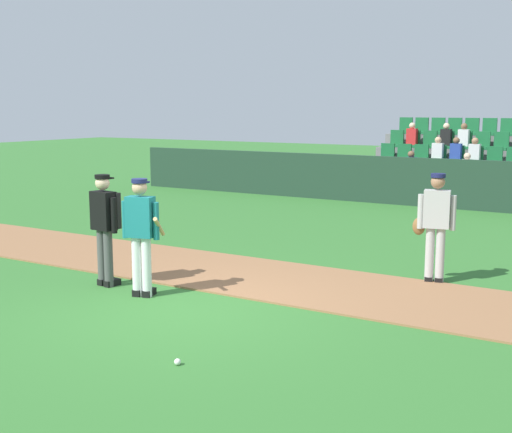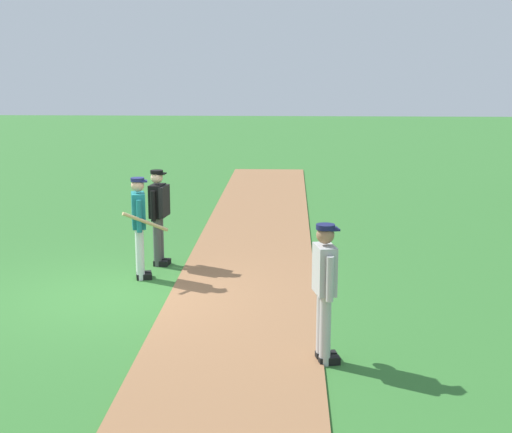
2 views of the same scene
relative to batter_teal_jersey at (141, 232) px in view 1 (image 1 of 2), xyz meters
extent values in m
plane|color=#33702D|center=(0.88, -0.22, -0.97)|extent=(80.00, 80.00, 0.00)
cube|color=#936642|center=(0.88, 1.82, -0.95)|extent=(28.00, 2.35, 0.03)
cube|color=#1E3828|center=(0.88, 11.20, -0.28)|extent=(20.00, 0.16, 1.38)
cube|color=slate|center=(0.88, 13.50, -0.82)|extent=(5.00, 3.80, 0.30)
cube|color=slate|center=(0.88, 12.22, -0.47)|extent=(4.90, 0.85, 0.40)
cube|color=#196033|center=(-1.05, 12.12, -0.22)|extent=(0.44, 0.40, 0.08)
cube|color=#196033|center=(-1.05, 12.34, 0.03)|extent=(0.44, 0.08, 0.50)
cube|color=#196033|center=(-0.50, 12.12, -0.22)|extent=(0.44, 0.40, 0.08)
cube|color=#196033|center=(-0.50, 12.34, 0.03)|extent=(0.44, 0.08, 0.50)
cube|color=#196033|center=(0.05, 12.12, -0.22)|extent=(0.44, 0.40, 0.08)
cube|color=#196033|center=(0.05, 12.34, 0.03)|extent=(0.44, 0.08, 0.50)
cube|color=#263F99|center=(0.05, 12.17, 0.08)|extent=(0.32, 0.22, 0.52)
sphere|color=brown|center=(0.05, 12.17, 0.43)|extent=(0.20, 0.20, 0.20)
cube|color=#196033|center=(0.60, 12.12, -0.22)|extent=(0.44, 0.40, 0.08)
cube|color=#196033|center=(0.60, 12.34, 0.03)|extent=(0.44, 0.08, 0.50)
cube|color=#196033|center=(1.15, 12.12, -0.22)|extent=(0.44, 0.40, 0.08)
cube|color=#196033|center=(1.15, 12.34, 0.03)|extent=(0.44, 0.08, 0.50)
cube|color=#196033|center=(1.70, 12.12, -0.22)|extent=(0.44, 0.40, 0.08)
cube|color=#196033|center=(1.70, 12.34, 0.03)|extent=(0.44, 0.08, 0.50)
cube|color=silver|center=(1.70, 12.17, 0.08)|extent=(0.32, 0.22, 0.52)
sphere|color=beige|center=(1.70, 12.17, 0.43)|extent=(0.20, 0.20, 0.20)
cube|color=#196033|center=(2.25, 12.12, -0.22)|extent=(0.44, 0.40, 0.08)
cube|color=#196033|center=(2.25, 12.34, 0.03)|extent=(0.44, 0.08, 0.50)
cube|color=#196033|center=(2.80, 12.12, -0.22)|extent=(0.44, 0.40, 0.08)
cube|color=#196033|center=(2.80, 12.34, 0.03)|extent=(0.44, 0.08, 0.50)
cube|color=slate|center=(0.88, 13.07, -0.07)|extent=(4.90, 0.85, 0.40)
cube|color=#196033|center=(-1.05, 12.97, 0.18)|extent=(0.44, 0.40, 0.08)
cube|color=#196033|center=(-1.05, 13.19, 0.43)|extent=(0.44, 0.08, 0.50)
cube|color=#196033|center=(-0.50, 12.97, 0.18)|extent=(0.44, 0.40, 0.08)
cube|color=#196033|center=(-0.50, 13.19, 0.43)|extent=(0.44, 0.08, 0.50)
cube|color=#196033|center=(0.05, 12.97, 0.18)|extent=(0.44, 0.40, 0.08)
cube|color=#196033|center=(0.05, 13.19, 0.43)|extent=(0.44, 0.08, 0.50)
cube|color=#196033|center=(0.60, 12.97, 0.18)|extent=(0.44, 0.40, 0.08)
cube|color=#196033|center=(0.60, 13.19, 0.43)|extent=(0.44, 0.08, 0.50)
cube|color=silver|center=(0.60, 13.02, 0.48)|extent=(0.32, 0.22, 0.52)
sphere|color=tan|center=(0.60, 13.02, 0.83)|extent=(0.20, 0.20, 0.20)
cube|color=#196033|center=(1.15, 12.97, 0.18)|extent=(0.44, 0.40, 0.08)
cube|color=#196033|center=(1.15, 13.19, 0.43)|extent=(0.44, 0.08, 0.50)
cube|color=#263F99|center=(1.15, 13.02, 0.48)|extent=(0.32, 0.22, 0.52)
sphere|color=brown|center=(1.15, 13.02, 0.83)|extent=(0.20, 0.20, 0.20)
cube|color=#196033|center=(1.70, 12.97, 0.18)|extent=(0.44, 0.40, 0.08)
cube|color=#196033|center=(1.70, 13.19, 0.43)|extent=(0.44, 0.08, 0.50)
cube|color=silver|center=(1.70, 13.02, 0.48)|extent=(0.32, 0.22, 0.52)
sphere|color=#9E7051|center=(1.70, 13.02, 0.83)|extent=(0.20, 0.20, 0.20)
cube|color=#196033|center=(2.25, 12.97, 0.18)|extent=(0.44, 0.40, 0.08)
cube|color=#196033|center=(2.25, 13.19, 0.43)|extent=(0.44, 0.08, 0.50)
cube|color=slate|center=(0.88, 13.92, 0.33)|extent=(4.90, 0.85, 0.40)
cube|color=#196033|center=(-1.05, 13.82, 0.58)|extent=(0.44, 0.40, 0.08)
cube|color=#196033|center=(-1.05, 14.04, 0.83)|extent=(0.44, 0.08, 0.50)
cube|color=#196033|center=(-0.50, 13.82, 0.58)|extent=(0.44, 0.40, 0.08)
cube|color=#196033|center=(-0.50, 14.04, 0.83)|extent=(0.44, 0.08, 0.50)
cube|color=red|center=(-0.50, 13.87, 0.88)|extent=(0.32, 0.22, 0.52)
sphere|color=beige|center=(-0.50, 13.87, 1.23)|extent=(0.20, 0.20, 0.20)
cube|color=#196033|center=(0.05, 13.82, 0.58)|extent=(0.44, 0.40, 0.08)
cube|color=#196033|center=(0.05, 14.04, 0.83)|extent=(0.44, 0.08, 0.50)
cube|color=#196033|center=(0.60, 13.82, 0.58)|extent=(0.44, 0.40, 0.08)
cube|color=#196033|center=(0.60, 14.04, 0.83)|extent=(0.44, 0.08, 0.50)
cube|color=black|center=(0.60, 13.87, 0.88)|extent=(0.32, 0.22, 0.52)
sphere|color=beige|center=(0.60, 13.87, 1.23)|extent=(0.20, 0.20, 0.20)
cube|color=#196033|center=(1.15, 13.82, 0.58)|extent=(0.44, 0.40, 0.08)
cube|color=#196033|center=(1.15, 14.04, 0.83)|extent=(0.44, 0.08, 0.50)
cube|color=silver|center=(1.15, 13.87, 0.88)|extent=(0.32, 0.22, 0.52)
sphere|color=brown|center=(1.15, 13.87, 1.23)|extent=(0.20, 0.20, 0.20)
cube|color=#196033|center=(1.70, 13.82, 0.58)|extent=(0.44, 0.40, 0.08)
cube|color=#196033|center=(1.70, 14.04, 0.83)|extent=(0.44, 0.08, 0.50)
cube|color=#196033|center=(2.25, 13.82, 0.58)|extent=(0.44, 0.40, 0.08)
cube|color=#196033|center=(2.25, 14.04, 0.83)|extent=(0.44, 0.08, 0.50)
cube|color=slate|center=(0.88, 14.77, 0.73)|extent=(4.90, 0.85, 0.40)
cube|color=#196033|center=(-1.05, 14.67, 0.98)|extent=(0.44, 0.40, 0.08)
cube|color=#196033|center=(-1.05, 14.89, 1.23)|extent=(0.44, 0.08, 0.50)
cube|color=#196033|center=(-0.50, 14.67, 0.98)|extent=(0.44, 0.40, 0.08)
cube|color=#196033|center=(-0.50, 14.89, 1.23)|extent=(0.44, 0.08, 0.50)
cube|color=#196033|center=(0.05, 14.67, 0.98)|extent=(0.44, 0.40, 0.08)
cube|color=#196033|center=(0.05, 14.89, 1.23)|extent=(0.44, 0.08, 0.50)
cube|color=#196033|center=(0.60, 14.67, 0.98)|extent=(0.44, 0.40, 0.08)
cube|color=#196033|center=(0.60, 14.89, 1.23)|extent=(0.44, 0.08, 0.50)
cube|color=#196033|center=(1.15, 14.67, 0.98)|extent=(0.44, 0.40, 0.08)
cube|color=#196033|center=(1.15, 14.89, 1.23)|extent=(0.44, 0.08, 0.50)
cube|color=#196033|center=(1.70, 14.67, 0.98)|extent=(0.44, 0.40, 0.08)
cube|color=#196033|center=(1.70, 14.89, 1.23)|extent=(0.44, 0.08, 0.50)
cube|color=#196033|center=(2.25, 14.67, 0.98)|extent=(0.44, 0.40, 0.08)
cube|color=#196033|center=(2.25, 14.89, 1.23)|extent=(0.44, 0.08, 0.50)
cylinder|color=white|center=(-0.08, -0.03, -0.52)|extent=(0.14, 0.14, 0.90)
cylinder|color=white|center=(0.07, 0.01, -0.52)|extent=(0.14, 0.14, 0.90)
cube|color=black|center=(-0.10, 0.03, -0.92)|extent=(0.18, 0.28, 0.10)
cube|color=black|center=(0.06, 0.07, -0.92)|extent=(0.18, 0.28, 0.10)
cube|color=#197075|center=(0.00, -0.01, 0.23)|extent=(0.44, 0.31, 0.60)
cylinder|color=#197075|center=(-0.25, -0.07, 0.18)|extent=(0.09, 0.09, 0.55)
cylinder|color=#197075|center=(0.24, 0.05, 0.18)|extent=(0.09, 0.09, 0.55)
sphere|color=tan|center=(0.00, -0.01, 0.66)|extent=(0.22, 0.22, 0.22)
cylinder|color=#191E4C|center=(0.00, -0.01, 0.76)|extent=(0.23, 0.23, 0.06)
cube|color=#191E4C|center=(-0.03, 0.09, 0.73)|extent=(0.20, 0.16, 0.02)
cylinder|color=tan|center=(0.21, 0.15, 0.08)|extent=(0.46, 0.71, 0.41)
cylinder|color=#4C4C4C|center=(-0.97, 0.17, -0.52)|extent=(0.14, 0.14, 0.90)
cylinder|color=#4C4C4C|center=(-0.81, 0.15, -0.52)|extent=(0.14, 0.14, 0.90)
cube|color=black|center=(-0.96, 0.23, -0.92)|extent=(0.16, 0.27, 0.10)
cube|color=black|center=(-0.80, 0.21, -0.92)|extent=(0.16, 0.27, 0.10)
cube|color=black|center=(-0.89, 0.16, 0.23)|extent=(0.43, 0.27, 0.60)
cylinder|color=black|center=(-1.14, 0.19, 0.18)|extent=(0.09, 0.09, 0.55)
cylinder|color=black|center=(-0.64, 0.12, 0.18)|extent=(0.09, 0.09, 0.55)
sphere|color=beige|center=(-0.89, 0.16, 0.66)|extent=(0.22, 0.22, 0.22)
cylinder|color=black|center=(-0.89, 0.16, 0.76)|extent=(0.23, 0.23, 0.06)
cube|color=black|center=(-0.88, 0.26, 0.73)|extent=(0.20, 0.14, 0.02)
cube|color=black|center=(-0.87, 0.29, 0.23)|extent=(0.45, 0.14, 0.56)
cylinder|color=#B2B2B2|center=(3.41, 2.97, -0.52)|extent=(0.14, 0.14, 0.90)
cylinder|color=#B2B2B2|center=(3.57, 3.01, -0.52)|extent=(0.14, 0.14, 0.90)
cube|color=black|center=(3.40, 3.03, -0.92)|extent=(0.17, 0.28, 0.10)
cube|color=black|center=(3.55, 3.07, -0.92)|extent=(0.17, 0.28, 0.10)
cube|color=#B2B2B2|center=(3.49, 2.99, 0.23)|extent=(0.44, 0.30, 0.60)
cylinder|color=#B2B2B2|center=(3.24, 2.94, 0.18)|extent=(0.09, 0.09, 0.55)
cylinder|color=#B2B2B2|center=(3.73, 3.04, 0.18)|extent=(0.09, 0.09, 0.55)
sphere|color=#9E7051|center=(3.49, 2.99, 0.66)|extent=(0.22, 0.22, 0.22)
cylinder|color=#191E4C|center=(3.49, 2.99, 0.76)|extent=(0.23, 0.23, 0.06)
cube|color=#191E4C|center=(3.47, 3.09, 0.73)|extent=(0.20, 0.15, 0.02)
ellipsoid|color=brown|center=(3.21, 2.98, -0.07)|extent=(0.22, 0.16, 0.28)
sphere|color=white|center=(2.10, -1.89, -0.93)|extent=(0.07, 0.07, 0.07)
camera|label=1|loc=(6.43, -7.43, 1.81)|focal=47.16mm
camera|label=2|loc=(12.16, 2.57, 2.70)|focal=51.87mm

